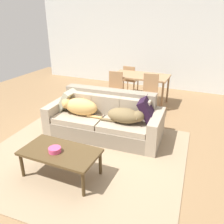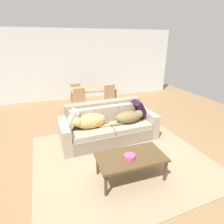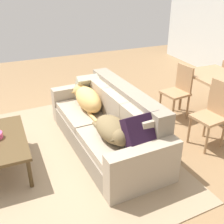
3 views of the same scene
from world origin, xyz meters
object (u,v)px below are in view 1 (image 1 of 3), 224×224
coffee_table (60,154)px  bowl_on_coffee_table (55,150)px  dog_on_right_cushion (126,116)px  dining_chair_near_right (150,93)px  dog_on_left_cushion (79,106)px  dining_chair_far_left (130,78)px  throw_pillow_by_right_arm (148,110)px  dining_chair_near_left (115,88)px  throw_pillow_by_left_arm (68,99)px  dining_table (140,78)px  couch (105,119)px

coffee_table → bowl_on_coffee_table: (-0.05, -0.05, 0.08)m
dog_on_right_cushion → dining_chair_near_right: dining_chair_near_right is taller
dog_on_left_cushion → dining_chair_far_left: size_ratio=1.03×
throw_pillow_by_right_arm → dining_chair_near_left: size_ratio=0.52×
dog_on_left_cushion → dog_on_right_cushion: size_ratio=1.08×
dog_on_left_cushion → throw_pillow_by_left_arm: (-0.37, 0.17, 0.04)m
dog_on_right_cushion → dining_table: size_ratio=0.55×
dog_on_left_cushion → bowl_on_coffee_table: (0.39, -1.36, -0.12)m
bowl_on_coffee_table → throw_pillow_by_left_arm: bearing=116.4°
throw_pillow_by_right_arm → dining_table: 2.07m
dog_on_left_cushion → throw_pillow_by_right_arm: bearing=7.9°
bowl_on_coffee_table → couch: bearing=86.5°
bowl_on_coffee_table → dog_on_right_cushion: bearing=66.6°
dog_on_left_cushion → bowl_on_coffee_table: dog_on_left_cushion is taller
dog_on_left_cushion → dining_chair_near_left: bearing=84.2°
bowl_on_coffee_table → dining_chair_far_left: dining_chair_far_left is taller
dog_on_left_cushion → couch: bearing=16.0°
dog_on_left_cushion → bowl_on_coffee_table: 1.42m
dining_chair_far_left → dining_chair_near_left: bearing=92.1°
coffee_table → bowl_on_coffee_table: bowl_on_coffee_table is taller
dining_table → couch: bearing=-93.0°
coffee_table → dining_chair_near_right: (0.58, 2.87, 0.14)m
dining_chair_far_left → dining_chair_near_right: bearing=129.2°
bowl_on_coffee_table → dining_chair_near_left: size_ratio=0.20×
dog_on_right_cushion → coffee_table: bearing=-115.5°
bowl_on_coffee_table → dining_table: (0.20, 3.55, 0.23)m
dog_on_left_cushion → dining_table: 2.27m
dining_table → dining_chair_near_left: (-0.51, -0.55, -0.19)m
dog_on_left_cushion → dining_chair_far_left: 2.83m
dining_table → dining_chair_near_left: 0.78m
throw_pillow_by_left_arm → dining_chair_far_left: throw_pillow_by_left_arm is taller
dining_chair_near_right → throw_pillow_by_right_arm: bearing=-84.5°
couch → throw_pillow_by_right_arm: bearing=3.1°
dining_chair_near_left → throw_pillow_by_right_arm: bearing=-55.1°
throw_pillow_by_right_arm → dining_table: throw_pillow_by_right_arm is taller
couch → dining_chair_far_left: bearing=95.4°
bowl_on_coffee_table → dog_on_left_cushion: bearing=106.0°
dog_on_left_cushion → dining_chair_near_left: dining_chair_near_left is taller
dog_on_left_cushion → dining_chair_near_left: size_ratio=0.96×
dining_chair_near_right → dining_chair_far_left: dining_chair_near_right is taller
dining_chair_near_left → dining_chair_near_right: (0.95, -0.08, 0.02)m
bowl_on_coffee_table → dining_chair_far_left: size_ratio=0.21×
couch → throw_pillow_by_left_arm: size_ratio=5.00×
dining_chair_near_left → dining_chair_far_left: 1.18m
dog_on_right_cushion → throw_pillow_by_right_arm: bearing=32.1°
couch → dining_chair_near_left: (-0.41, 1.47, 0.18)m
throw_pillow_by_left_arm → bowl_on_coffee_table: size_ratio=2.53×
dog_on_left_cushion → dining_chair_near_left: (0.08, 1.64, -0.08)m
throw_pillow_by_left_arm → dining_chair_near_left: size_ratio=0.50×
coffee_table → dining_chair_near_left: bearing=97.1°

